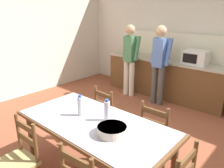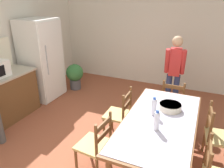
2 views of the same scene
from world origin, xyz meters
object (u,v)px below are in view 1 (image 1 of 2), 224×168
serving_bowl (112,130)px  chair_side_near_left (18,161)px  bottle_near_centre (80,106)px  chair_side_far_right (158,133)px  bottle_off_centre (107,111)px  chair_side_far_left (110,114)px  microwave (196,57)px  dining_table (94,127)px  person_at_counter (159,62)px  paper_bag (161,51)px  person_at_sink (130,57)px

serving_bowl → chair_side_near_left: (-0.77, -0.70, -0.39)m
bottle_near_centre → chair_side_far_right: size_ratio=0.30×
bottle_off_centre → chair_side_far_left: bearing=130.2°
microwave → chair_side_far_right: 2.42m
dining_table → chair_side_far_left: bearing=120.4°
person_at_counter → chair_side_near_left: bearing=-176.7°
chair_side_far_right → bottle_off_centre: bearing=61.4°
microwave → serving_bowl: microwave is taller
bottle_off_centre → chair_side_near_left: bearing=-120.8°
bottle_off_centre → chair_side_near_left: (-0.53, -0.88, -0.46)m
chair_side_far_left → person_at_counter: (-0.17, 1.78, 0.53)m
person_at_counter → bottle_near_centre: bearing=-171.6°
microwave → person_at_counter: 0.78m
chair_side_far_right → person_at_counter: bearing=-60.6°
microwave → paper_bag: bearing=-179.5°
bottle_near_centre → chair_side_far_left: (-0.20, 0.76, -0.46)m
paper_bag → person_at_counter: (0.25, -0.51, -0.12)m
dining_table → chair_side_far_left: chair_side_far_left is taller
dining_table → bottle_off_centre: bearing=50.9°
microwave → chair_side_far_left: size_ratio=0.55×
bottle_off_centre → serving_bowl: (0.24, -0.19, -0.07)m
chair_side_near_left → person_at_sink: (-1.00, 3.32, 0.52)m
bottle_near_centre → serving_bowl: 0.59m
serving_bowl → chair_side_far_right: (0.09, 0.83, -0.39)m
chair_side_far_left → person_at_counter: bearing=-79.9°
chair_side_far_right → paper_bag: bearing=-61.6°
dining_table → chair_side_far_right: chair_side_far_right is taller
microwave → paper_bag: (-0.83, -0.01, 0.03)m
chair_side_far_left → chair_side_near_left: size_ratio=1.00×
bottle_near_centre → chair_side_far_right: bottle_near_centre is taller
chair_side_far_left → dining_table: bearing=124.9°
paper_bag → serving_bowl: (1.21, -3.11, -0.27)m
bottle_near_centre → chair_side_near_left: bottle_near_centre is taller
paper_bag → dining_table: (0.87, -3.05, -0.40)m
bottle_off_centre → serving_bowl: bottle_off_centre is taller
chair_side_near_left → paper_bag: bearing=95.5°
microwave → chair_side_far_right: microwave is taller
person_at_counter → bottle_off_centre: bearing=-163.6°
microwave → dining_table: microwave is taller
bottle_near_centre → chair_side_far_right: 1.12m
bottle_near_centre → chair_side_near_left: size_ratio=0.30×
dining_table → serving_bowl: size_ratio=6.06×
microwave → person_at_counter: size_ratio=0.29×
serving_bowl → person_at_counter: bearing=110.2°
bottle_off_centre → person_at_sink: 2.88m
chair_side_near_left → person_at_counter: 3.35m
dining_table → person_at_sink: 2.94m
bottle_near_centre → person_at_counter: bearing=98.4°
paper_bag → person_at_counter: 0.58m
paper_bag → chair_side_near_left: (0.44, -3.81, -0.66)m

